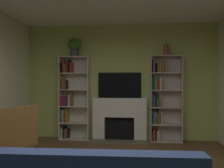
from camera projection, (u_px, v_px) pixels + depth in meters
wall_back_accent at (120, 82)px, 5.64m from camera, size 4.76×0.06×2.82m
fireplace at (119, 118)px, 5.51m from camera, size 1.39×0.51×1.01m
tv at (120, 85)px, 5.58m from camera, size 1.05×0.06×0.62m
bookshelf_left at (72, 98)px, 5.63m from camera, size 0.73×0.29×2.02m
bookshelf_right at (162, 97)px, 5.40m from camera, size 0.73×0.29×2.02m
potted_plant at (74, 46)px, 5.56m from camera, size 0.30×0.30×0.44m
vase_with_flowers at (166, 49)px, 5.33m from camera, size 0.11×0.11×0.47m
armchair at (9, 145)px, 3.19m from camera, size 0.86×0.88×1.07m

